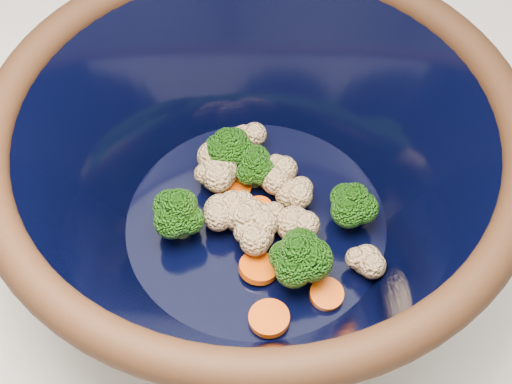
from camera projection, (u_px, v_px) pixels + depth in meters
The scene contains 2 objects.
mixing_bowl at pixel (256, 179), 0.56m from camera, with size 0.43×0.43×0.18m.
vegetable_pile at pixel (257, 203), 0.59m from camera, with size 0.18×0.17×0.06m.
Camera 1 is at (0.18, -0.30, 1.44)m, focal length 50.00 mm.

